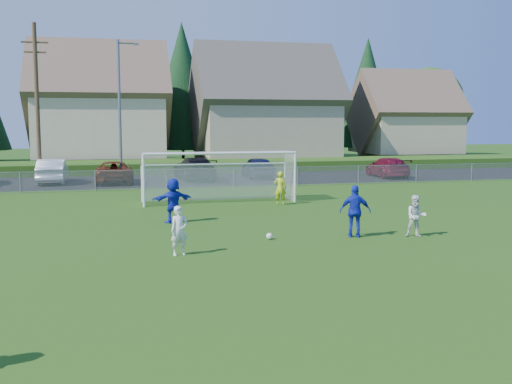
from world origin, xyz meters
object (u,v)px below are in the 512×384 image
(goalkeeper, at_px, (280,188))
(soccer_ball, at_px, (269,236))
(car_g, at_px, (387,167))
(car_e, at_px, (258,167))
(soccer_goal, at_px, (218,169))
(player_blue_a, at_px, (355,211))
(player_white_a, at_px, (179,231))
(car_d, at_px, (195,169))
(player_white_b, at_px, (416,216))
(car_c, at_px, (114,172))
(player_blue_b, at_px, (173,200))
(car_b, at_px, (53,171))

(goalkeeper, bearing_deg, soccer_ball, 89.10)
(goalkeeper, xyz_separation_m, car_g, (11.36, 12.03, -0.10))
(car_e, xyz_separation_m, soccer_goal, (-4.86, -11.69, 0.88))
(player_blue_a, relative_size, car_g, 0.37)
(player_white_a, distance_m, car_d, 23.09)
(player_blue_a, relative_size, goalkeeper, 1.12)
(goalkeeper, xyz_separation_m, car_d, (-2.31, 13.08, -0.03))
(car_e, bearing_deg, soccer_goal, 68.25)
(goalkeeper, bearing_deg, car_g, -115.99)
(player_white_a, bearing_deg, player_blue_a, -3.42)
(player_white_b, xyz_separation_m, car_e, (-0.18, 22.24, 0.03))
(car_c, distance_m, car_e, 9.88)
(car_d, relative_size, car_e, 1.21)
(player_blue_a, xyz_separation_m, car_e, (1.87, 21.81, -0.15))
(player_blue_b, height_order, car_c, player_blue_b)
(car_d, bearing_deg, car_e, -179.46)
(player_blue_b, relative_size, car_g, 0.37)
(goalkeeper, relative_size, soccer_goal, 0.21)
(goalkeeper, bearing_deg, player_blue_a, 109.34)
(player_blue_a, relative_size, soccer_goal, 0.24)
(soccer_ball, distance_m, player_blue_b, 5.08)
(car_b, relative_size, car_c, 0.94)
(car_c, relative_size, soccer_goal, 0.68)
(player_white_a, relative_size, car_g, 0.31)
(car_d, bearing_deg, goalkeeper, 95.69)
(car_d, bearing_deg, player_blue_a, 92.59)
(soccer_ball, xyz_separation_m, player_blue_a, (2.95, -0.28, 0.78))
(car_c, bearing_deg, car_d, -171.84)
(car_e, bearing_deg, player_blue_b, 67.12)
(soccer_ball, bearing_deg, player_blue_b, 123.82)
(player_blue_a, bearing_deg, car_g, -98.26)
(car_b, bearing_deg, car_c, 167.47)
(player_blue_a, relative_size, car_b, 0.38)
(car_c, distance_m, car_g, 19.01)
(car_d, bearing_deg, soccer_ball, 84.72)
(player_white_b, bearing_deg, car_d, 119.76)
(goalkeeper, distance_m, car_c, 14.48)
(player_blue_b, height_order, car_e, player_blue_b)
(car_e, height_order, car_g, car_e)
(car_e, bearing_deg, car_g, 171.94)
(soccer_goal, bearing_deg, car_b, 127.75)
(car_g, bearing_deg, soccer_goal, 40.77)
(car_d, bearing_deg, car_c, 4.09)
(player_blue_a, bearing_deg, car_c, -48.70)
(car_g, bearing_deg, car_c, 3.86)
(player_white_a, xyz_separation_m, car_d, (3.55, 22.82, 0.03))
(soccer_ball, xyz_separation_m, car_b, (-8.82, 21.19, 0.67))
(player_blue_a, distance_m, car_b, 24.49)
(car_c, height_order, soccer_goal, soccer_goal)
(player_blue_b, bearing_deg, soccer_ball, 107.93)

